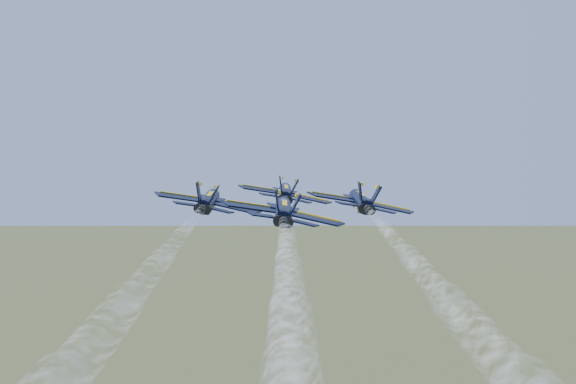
% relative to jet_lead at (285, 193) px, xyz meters
% --- Properties ---
extents(jet_lead, '(13.13, 17.50, 4.26)m').
position_rel_jet_lead_xyz_m(jet_lead, '(0.00, 0.00, 0.00)').
color(jet_lead, black).
extents(jet_left, '(13.13, 17.50, 4.26)m').
position_rel_jet_lead_xyz_m(jet_left, '(-7.06, -15.40, 0.00)').
color(jet_left, black).
extents(jet_right, '(13.13, 17.50, 4.26)m').
position_rel_jet_lead_xyz_m(jet_right, '(11.61, -12.63, 0.00)').
color(jet_right, black).
extents(jet_slot, '(13.13, 17.50, 4.26)m').
position_rel_jet_lead_xyz_m(jet_slot, '(4.42, -27.37, 0.00)').
color(jet_slot, black).
extents(smoke_trail_lead, '(15.22, 74.76, 3.09)m').
position_rel_jet_lead_xyz_m(smoke_trail_lead, '(10.23, -57.72, 0.04)').
color(smoke_trail_lead, white).
extents(smoke_trail_left, '(15.22, 74.76, 3.09)m').
position_rel_jet_lead_xyz_m(smoke_trail_left, '(3.17, -73.12, 0.04)').
color(smoke_trail_left, white).
extents(smoke_trail_right, '(15.22, 74.76, 3.09)m').
position_rel_jet_lead_xyz_m(smoke_trail_right, '(21.84, -70.35, 0.04)').
color(smoke_trail_right, white).
extents(smoke_trail_slot, '(15.22, 74.76, 3.09)m').
position_rel_jet_lead_xyz_m(smoke_trail_slot, '(14.65, -85.09, 0.04)').
color(smoke_trail_slot, white).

